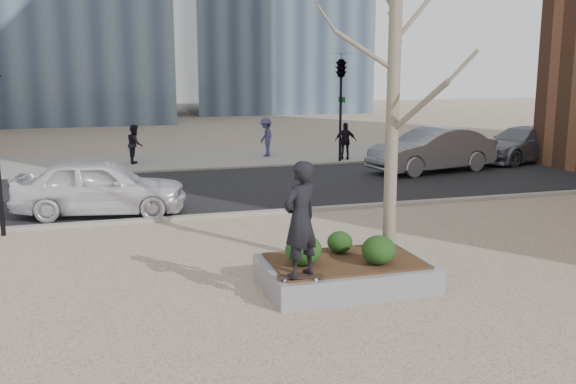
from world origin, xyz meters
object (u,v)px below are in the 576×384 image
object	(u,v)px
planter	(345,273)
skateboard	(300,278)
skateboarder	(300,219)
police_car	(100,187)

from	to	relation	value
planter	skateboard	distance (m)	1.36
skateboarder	police_car	xyz separation A→B (m)	(-3.13, 7.88, -0.71)
skateboarder	skateboard	bearing A→B (deg)	180.00
planter	skateboarder	xyz separation A→B (m)	(-1.10, -0.75, 1.27)
planter	police_car	world-z (taller)	police_car
planter	police_car	size ratio (longest dim) A/B	0.67
skateboard	planter	bearing A→B (deg)	44.91
skateboarder	planter	bearing A→B (deg)	-174.76
skateboard	skateboarder	distance (m)	1.01
planter	police_car	xyz separation A→B (m)	(-4.23, 7.13, 0.56)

